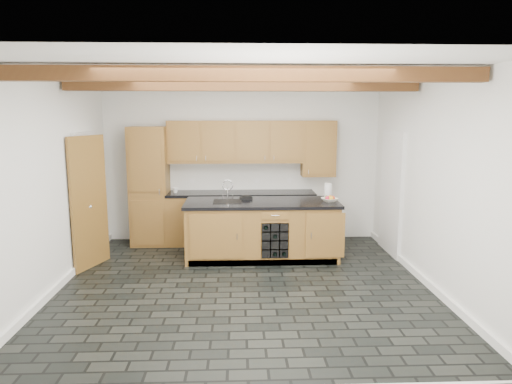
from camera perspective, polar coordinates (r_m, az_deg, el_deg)
ground at (r=6.31m, az=-1.44°, el=-11.75°), size 5.00×5.00×0.00m
room_shell at (r=6.45m, az=-2.33°, el=2.73°), size 5.01×5.00×5.00m
back_cabinetry at (r=8.22m, az=-4.31°, el=0.35°), size 3.65×0.62×2.20m
island at (r=7.40m, az=0.78°, el=-4.74°), size 2.48×0.96×0.93m
faucet at (r=7.33m, az=-3.58°, el=-0.89°), size 0.45×0.40×0.34m
kitchen_scale at (r=7.49m, az=-1.26°, el=-0.69°), size 0.21×0.14×0.06m
fruit_bowl at (r=7.37m, az=9.18°, el=-0.98°), size 0.32×0.32×0.06m
fruit_cluster at (r=7.36m, az=9.19°, el=-0.73°), size 0.16×0.17×0.07m
paper_towel at (r=7.69m, az=8.99°, el=0.17°), size 0.12×0.12×0.25m
mug at (r=8.22m, az=-10.05°, el=0.21°), size 0.11×0.11×0.09m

